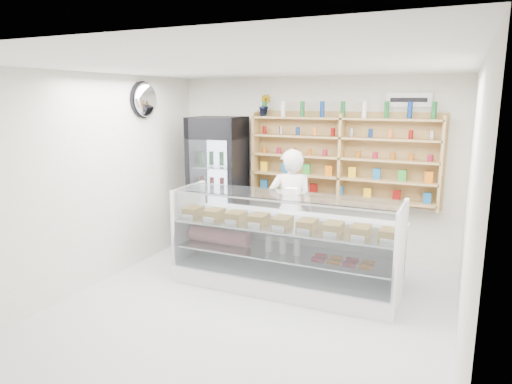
% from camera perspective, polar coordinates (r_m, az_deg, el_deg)
% --- Properties ---
extents(room, '(5.00, 5.00, 5.00)m').
position_cam_1_polar(room, '(4.98, -1.68, -0.82)').
color(room, '#BDBCC2').
rests_on(room, ground).
extents(display_counter, '(2.94, 0.88, 1.28)m').
position_cam_1_polar(display_counter, '(6.07, 3.57, -8.80)').
color(display_counter, white).
rests_on(display_counter, floor).
extents(shop_worker, '(0.77, 0.65, 1.78)m').
position_cam_1_polar(shop_worker, '(6.59, 4.33, -2.29)').
color(shop_worker, silver).
rests_on(shop_worker, floor).
extents(drinks_cooler, '(0.86, 0.84, 2.18)m').
position_cam_1_polar(drinks_cooler, '(7.37, -4.75, 0.84)').
color(drinks_cooler, black).
rests_on(drinks_cooler, floor).
extents(wall_shelving, '(2.84, 0.28, 1.33)m').
position_cam_1_polar(wall_shelving, '(6.96, 10.59, 4.20)').
color(wall_shelving, '#A8904F').
rests_on(wall_shelving, back_wall).
extents(potted_plant, '(0.20, 0.16, 0.34)m').
position_cam_1_polar(potted_plant, '(7.30, 1.10, 10.79)').
color(potted_plant, '#1E6626').
rests_on(potted_plant, wall_shelving).
extents(security_mirror, '(0.15, 0.50, 0.50)m').
position_cam_1_polar(security_mirror, '(7.04, -13.63, 11.14)').
color(security_mirror, silver).
rests_on(security_mirror, left_wall).
extents(wall_sign, '(0.62, 0.03, 0.20)m').
position_cam_1_polar(wall_sign, '(6.88, 18.56, 10.86)').
color(wall_sign, white).
rests_on(wall_sign, back_wall).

